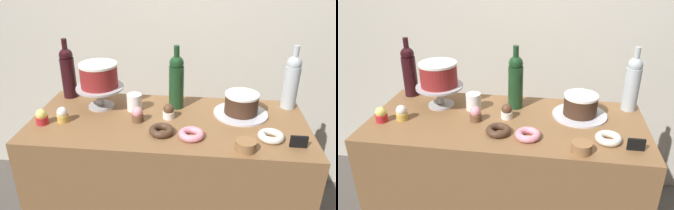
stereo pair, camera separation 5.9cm
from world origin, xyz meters
The scene contains 19 objects.
back_wall centered at (0.00, 0.87, 1.30)m, with size 6.00×0.05×2.60m.
display_counter centered at (0.00, 0.00, 0.46)m, with size 1.32×0.58×0.92m.
cake_stand_pedestal centered at (-0.36, 0.11, 1.00)m, with size 0.24×0.24×0.11m.
white_layer_cake centered at (-0.36, 0.11, 1.09)m, with size 0.19×0.19×0.12m.
silver_serving_platter centered at (0.35, 0.10, 0.92)m, with size 0.27×0.27×0.01m.
chocolate_round_cake centered at (0.35, 0.10, 0.98)m, with size 0.16×0.16×0.10m.
wine_bottle_green centered at (0.03, 0.15, 1.06)m, with size 0.08×0.08×0.33m.
wine_bottle_clear centered at (0.60, 0.21, 1.06)m, with size 0.08×0.08×0.33m.
wine_bottle_dark_red centered at (-0.57, 0.22, 1.06)m, with size 0.08×0.08×0.33m.
cupcake_strawberry centered at (-0.14, -0.03, 0.95)m, with size 0.06×0.06×0.07m.
cupcake_chocolate centered at (0.00, 0.02, 0.95)m, with size 0.06×0.06×0.07m.
cupcake_lemon centered at (-0.58, -0.10, 0.95)m, with size 0.06×0.06×0.07m.
cupcake_vanilla centered at (-0.49, -0.07, 0.95)m, with size 0.06×0.06×0.07m.
donut_sugar centered at (0.46, -0.13, 0.94)m, with size 0.11×0.11×0.03m.
donut_pink centered at (0.12, -0.15, 0.94)m, with size 0.11×0.11×0.03m.
donut_chocolate centered at (-0.01, -0.13, 0.94)m, with size 0.11×0.11×0.03m.
cookie_stack centered at (0.34, -0.23, 0.94)m, with size 0.08×0.08×0.04m.
price_sign_chalkboard centered at (0.56, -0.18, 0.95)m, with size 0.07×0.01×0.05m.
coffee_cup_ceramic centered at (-0.18, 0.09, 0.96)m, with size 0.08×0.08×0.09m.
Camera 1 is at (0.16, -1.41, 1.67)m, focal length 35.65 mm.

